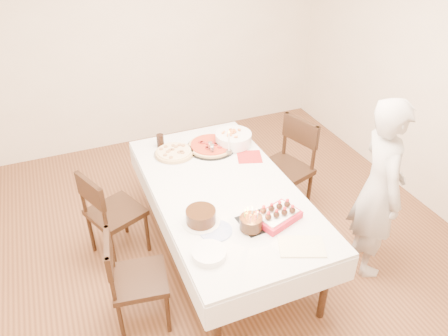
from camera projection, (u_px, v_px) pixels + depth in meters
name	position (u px, v px, depth m)	size (l,w,h in m)	color
floor	(230.00, 259.00, 4.01)	(5.00, 5.00, 0.00)	#56311D
wall_back	(148.00, 37.00, 5.19)	(4.50, 0.04, 2.70)	silver
dining_table	(224.00, 222.00, 3.87)	(1.14, 2.14, 0.75)	silver
chair_right_savory	(283.00, 170.00, 4.32)	(0.52, 0.52, 1.01)	black
chair_left_savory	(116.00, 212.00, 3.86)	(0.46, 0.46, 0.91)	black
chair_left_dessert	(140.00, 280.00, 3.24)	(0.44, 0.44, 0.86)	black
person	(379.00, 189.00, 3.55)	(0.59, 0.39, 1.62)	beige
pizza_white	(174.00, 153.00, 4.09)	(0.39, 0.39, 0.04)	beige
pizza_pepperoni	(211.00, 146.00, 4.20)	(0.48, 0.48, 0.04)	red
red_placemat	(249.00, 157.00, 4.07)	(0.22, 0.22, 0.01)	#B21E1E
pasta_bowl	(233.00, 138.00, 4.23)	(0.35, 0.35, 0.11)	white
taper_candle	(229.00, 143.00, 4.03)	(0.06, 0.06, 0.26)	white
shaker_pair	(212.00, 150.00, 4.06)	(0.10, 0.10, 0.12)	white
cola_glass	(160.00, 141.00, 4.19)	(0.07, 0.07, 0.13)	black
layer_cake	(201.00, 217.00, 3.26)	(0.29, 0.29, 0.12)	#321A0C
cake_board	(257.00, 223.00, 3.29)	(0.26, 0.26, 0.01)	black
birthday_cake	(251.00, 219.00, 3.18)	(0.17, 0.17, 0.16)	#321B0D
strawberry_box	(277.00, 216.00, 3.30)	(0.34, 0.22, 0.08)	#A91325
box_lid	(302.00, 247.00, 3.08)	(0.32, 0.21, 0.03)	beige
plate_stack	(209.00, 253.00, 2.99)	(0.24, 0.24, 0.05)	white
china_plate	(216.00, 231.00, 3.21)	(0.24, 0.24, 0.01)	white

